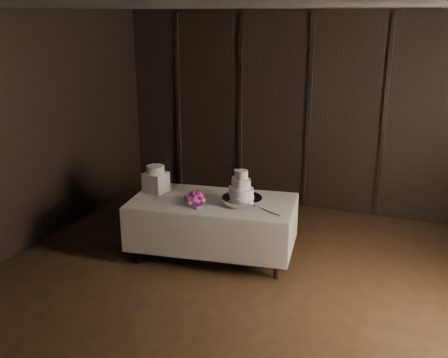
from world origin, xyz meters
The scene contains 8 objects.
room centered at (0.00, 0.00, 1.50)m, with size 6.08×7.08×3.08m.
display_table centered at (-0.63, 1.26, 0.42)m, with size 2.12×1.32×0.76m.
cake_stand centered at (-0.25, 1.26, 0.81)m, with size 0.48×0.48×0.09m, color silver.
wedding_cake centered at (-0.28, 1.25, 0.98)m, with size 0.31×0.28×0.33m.
bouquet centered at (-0.80, 1.08, 0.83)m, with size 0.30×0.40×0.19m, color #DA557E, non-canonical shape.
box_pedestal centered at (-1.43, 1.29, 0.89)m, with size 0.26×0.26×0.25m, color white.
small_cake centered at (-1.43, 1.29, 1.06)m, with size 0.23×0.23×0.09m, color white.
cake_knife centered at (0.09, 1.15, 0.77)m, with size 0.37×0.02×0.01m, color silver.
Camera 1 is at (1.75, -4.26, 2.95)m, focal length 42.00 mm.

